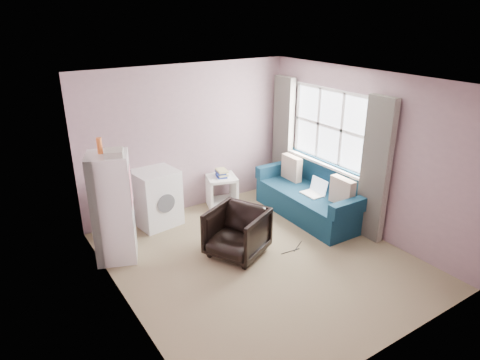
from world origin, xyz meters
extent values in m
cube|color=#8F7E5D|center=(0.00, 0.00, -0.01)|extent=(3.80, 4.20, 0.02)
cube|color=silver|center=(0.00, 0.00, 2.51)|extent=(3.80, 4.20, 0.02)
cube|color=gray|center=(0.00, 2.11, 1.25)|extent=(3.80, 0.02, 2.50)
cube|color=gray|center=(0.00, -2.11, 1.25)|extent=(3.80, 0.02, 2.50)
cube|color=gray|center=(-1.91, 0.00, 1.25)|extent=(0.02, 4.20, 2.50)
cube|color=gray|center=(1.91, 0.00, 1.25)|extent=(0.02, 4.20, 2.50)
cube|color=white|center=(1.89, 0.70, 1.50)|extent=(0.01, 1.60, 1.20)
imported|color=black|center=(-0.19, 0.31, 0.38)|extent=(0.96, 0.98, 0.77)
cube|color=white|center=(-1.66, 1.17, 0.77)|extent=(0.69, 0.69, 1.55)
cube|color=#5A5D63|center=(-1.41, 1.07, 0.58)|extent=(0.19, 0.47, 0.02)
cube|color=#5A5D63|center=(-1.33, 1.25, 1.02)|extent=(0.03, 0.03, 0.44)
cube|color=white|center=(-1.41, 1.04, 1.08)|extent=(0.14, 0.35, 0.53)
cylinder|color=orange|center=(-1.71, 1.23, 1.65)|extent=(0.09, 0.09, 0.21)
cube|color=beige|center=(-1.59, 1.05, 1.59)|extent=(0.31, 0.33, 0.08)
cube|color=white|center=(-0.77, 1.85, 0.46)|extent=(0.73, 0.73, 0.93)
cube|color=#5A5D63|center=(-0.77, 1.83, 0.89)|extent=(0.68, 0.66, 0.05)
cylinder|color=#5A5D63|center=(-0.73, 1.52, 0.47)|extent=(0.31, 0.06, 0.31)
cube|color=white|center=(0.47, 1.84, 0.53)|extent=(0.63, 0.63, 0.04)
cube|color=white|center=(0.47, 1.84, 0.07)|extent=(0.63, 0.63, 0.04)
cube|color=white|center=(0.25, 1.91, 0.28)|extent=(0.19, 0.49, 0.56)
cube|color=white|center=(0.69, 1.77, 0.28)|extent=(0.19, 0.49, 0.56)
cube|color=navy|center=(0.47, 1.84, 0.57)|extent=(0.23, 0.28, 0.03)
cube|color=beige|center=(0.48, 1.84, 0.60)|extent=(0.22, 0.28, 0.03)
cube|color=navy|center=(0.46, 1.85, 0.64)|extent=(0.25, 0.29, 0.03)
cube|color=beige|center=(0.48, 1.83, 0.67)|extent=(0.21, 0.27, 0.03)
cube|color=#113750|center=(1.55, 0.68, 0.22)|extent=(0.97, 1.98, 0.44)
cube|color=#113750|center=(1.91, 0.67, 0.67)|extent=(0.24, 1.96, 0.48)
cube|color=#113750|center=(1.53, -0.27, 0.54)|extent=(0.93, 0.17, 0.22)
cube|color=#113750|center=(1.57, 1.62, 0.54)|extent=(0.93, 0.17, 0.22)
cube|color=beige|center=(1.59, 0.04, 0.65)|extent=(0.14, 0.44, 0.44)
cube|color=beige|center=(1.62, 1.31, 0.65)|extent=(0.14, 0.44, 0.44)
cube|color=white|center=(1.46, 0.57, 0.45)|extent=(0.26, 0.36, 0.02)
cube|color=silver|center=(1.60, 0.57, 0.57)|extent=(0.07, 0.36, 0.24)
cube|color=white|center=(1.82, 0.70, 0.87)|extent=(0.14, 1.70, 0.04)
cube|color=white|center=(1.87, 0.70, 0.90)|extent=(0.02, 1.68, 0.05)
cube|color=white|center=(1.87, 0.70, 1.50)|extent=(0.02, 1.68, 0.05)
cube|color=white|center=(1.87, 0.70, 2.10)|extent=(0.02, 1.68, 0.05)
cube|color=white|center=(1.87, -0.10, 1.50)|extent=(0.02, 0.05, 1.20)
cube|color=white|center=(1.87, 0.43, 1.50)|extent=(0.02, 0.05, 1.20)
cube|color=white|center=(1.87, 0.97, 1.50)|extent=(0.02, 0.05, 1.20)
cube|color=white|center=(1.87, 1.50, 1.50)|extent=(0.02, 0.05, 1.20)
cube|color=beige|center=(1.78, -0.38, 1.10)|extent=(0.12, 0.46, 2.18)
cube|color=beige|center=(1.78, 1.78, 1.10)|extent=(0.12, 0.46, 2.18)
cylinder|color=black|center=(0.67, -0.03, 0.01)|extent=(0.28, 0.17, 0.01)
cylinder|color=black|center=(0.49, -0.07, 0.01)|extent=(0.32, 0.04, 0.01)
camera|label=1|loc=(-3.09, -4.19, 3.30)|focal=32.00mm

